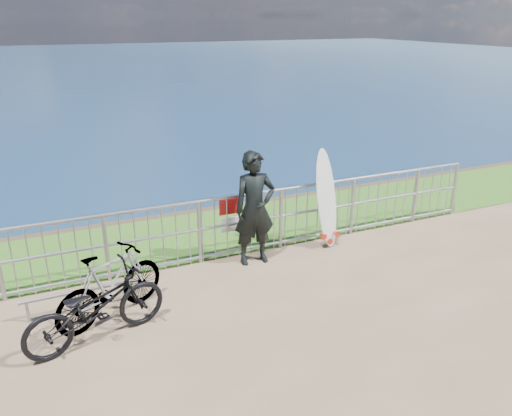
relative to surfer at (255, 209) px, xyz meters
name	(u,v)px	position (x,y,z in m)	size (l,w,h in m)	color
grass_strip	(208,233)	(-0.36, 1.42, -0.95)	(120.00, 120.00, 0.00)	#2D611A
railing	(229,226)	(-0.34, 0.32, -0.38)	(10.06, 0.10, 1.13)	#96999E
surfer	(255,209)	(0.00, 0.00, 0.00)	(0.70, 0.46, 1.92)	black
surfboard	(327,202)	(1.44, 0.11, -0.14)	(0.56, 0.52, 1.78)	silver
bicycle_near	(95,307)	(-2.72, -1.22, -0.48)	(0.64, 1.84, 0.97)	black
bicycle_far	(110,285)	(-2.46, -0.76, -0.45)	(0.48, 1.69, 1.02)	black
bike_rack	(81,294)	(-2.84, -0.42, -0.68)	(1.60, 0.05, 0.34)	#96999E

